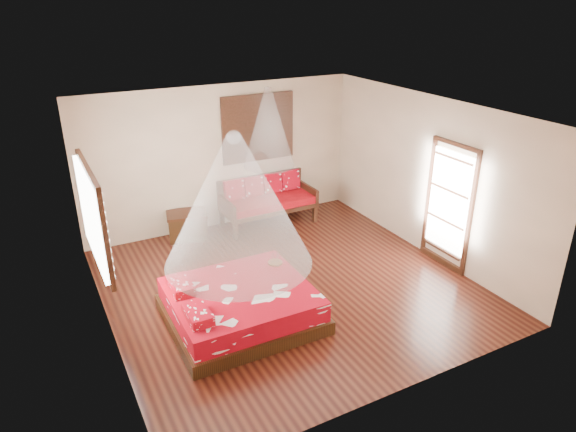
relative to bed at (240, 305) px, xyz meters
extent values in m
cube|color=black|center=(1.06, 0.54, -0.26)|extent=(5.50, 5.50, 0.02)
cube|color=silver|center=(1.06, 0.54, 2.56)|extent=(5.50, 5.50, 0.02)
cube|color=tan|center=(-1.70, 0.54, 1.15)|extent=(0.02, 5.50, 2.80)
cube|color=tan|center=(3.82, 0.54, 1.15)|extent=(0.02, 5.50, 2.80)
cube|color=tan|center=(1.06, 3.30, 1.15)|extent=(5.50, 0.02, 2.80)
cube|color=tan|center=(1.06, -2.22, 1.15)|extent=(5.50, 0.02, 2.80)
cube|color=black|center=(0.02, 0.00, -0.15)|extent=(2.05, 1.86, 0.20)
cube|color=#A90517|center=(0.02, 0.00, 0.10)|extent=(1.95, 1.76, 0.30)
cube|color=#A90517|center=(-0.73, -0.38, 0.32)|extent=(0.30, 0.53, 0.14)
cube|color=#A90517|center=(-0.72, 0.39, 0.32)|extent=(0.30, 0.53, 0.14)
cube|color=black|center=(0.96, 2.49, -0.04)|extent=(0.08, 0.08, 0.42)
cube|color=black|center=(2.72, 2.49, -0.04)|extent=(0.08, 0.08, 0.42)
cube|color=black|center=(0.96, 3.20, -0.04)|extent=(0.08, 0.08, 0.42)
cube|color=black|center=(2.72, 3.20, -0.04)|extent=(0.08, 0.08, 0.42)
cube|color=black|center=(1.84, 2.84, 0.13)|extent=(1.88, 0.84, 0.08)
cube|color=#91050D|center=(1.84, 2.84, 0.24)|extent=(1.82, 0.78, 0.14)
cube|color=black|center=(1.84, 3.22, 0.42)|extent=(1.88, 0.06, 0.55)
cube|color=black|center=(0.94, 2.84, 0.29)|extent=(0.06, 0.84, 0.30)
cube|color=black|center=(2.74, 2.84, 0.29)|extent=(0.06, 0.84, 0.30)
cube|color=#A90517|center=(1.21, 3.10, 0.51)|extent=(0.40, 0.20, 0.41)
cube|color=#A90517|center=(1.63, 3.10, 0.51)|extent=(0.40, 0.20, 0.41)
cube|color=#A90517|center=(2.05, 3.10, 0.51)|extent=(0.40, 0.20, 0.41)
cube|color=#A90517|center=(2.47, 3.10, 0.51)|extent=(0.40, 0.20, 0.41)
cube|color=black|center=(0.19, 2.99, -0.02)|extent=(0.81, 0.66, 0.47)
cube|color=black|center=(0.19, 2.99, 0.24)|extent=(0.86, 0.71, 0.05)
cube|color=black|center=(1.84, 3.26, 1.65)|extent=(1.52, 0.06, 1.32)
cube|color=black|center=(1.84, 3.25, 1.65)|extent=(1.35, 0.04, 1.10)
cube|color=black|center=(-1.66, 0.74, 1.45)|extent=(0.08, 1.74, 1.34)
cube|color=silver|center=(-1.62, 0.74, 1.45)|extent=(0.04, 1.54, 1.10)
cube|color=black|center=(3.78, -0.06, 0.80)|extent=(0.08, 1.02, 2.16)
cube|color=white|center=(3.76, -0.06, 0.90)|extent=(0.03, 0.82, 1.70)
cylinder|color=brown|center=(0.80, 0.46, 0.26)|extent=(0.22, 0.22, 0.03)
cone|color=white|center=(0.02, 0.00, 1.60)|extent=(2.01, 2.01, 1.80)
cone|color=white|center=(1.84, 2.79, 1.75)|extent=(0.99, 0.99, 1.50)
camera|label=1|loc=(-2.29, -5.79, 4.09)|focal=32.00mm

